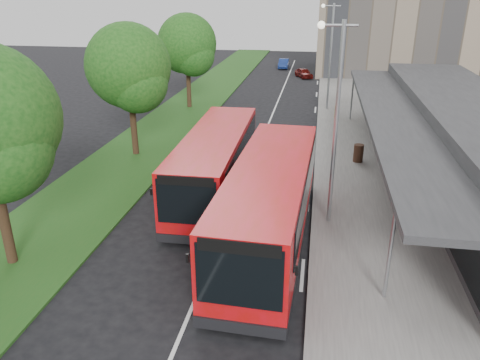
% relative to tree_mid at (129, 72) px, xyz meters
% --- Properties ---
extents(ground, '(120.00, 120.00, 0.00)m').
position_rel_tree_mid_xyz_m(ground, '(7.01, -9.05, -4.88)').
color(ground, black).
rests_on(ground, ground).
extents(pavement, '(5.00, 80.00, 0.15)m').
position_rel_tree_mid_xyz_m(pavement, '(13.01, 10.95, -4.81)').
color(pavement, slate).
rests_on(pavement, ground).
extents(grass_verge, '(5.00, 80.00, 0.10)m').
position_rel_tree_mid_xyz_m(grass_verge, '(0.01, 10.95, -4.83)').
color(grass_verge, '#1B4F19').
rests_on(grass_verge, ground).
extents(lane_centre_line, '(0.12, 70.00, 0.01)m').
position_rel_tree_mid_xyz_m(lane_centre_line, '(7.01, 5.95, -4.87)').
color(lane_centre_line, silver).
rests_on(lane_centre_line, ground).
extents(kerb_dashes, '(0.12, 56.00, 0.01)m').
position_rel_tree_mid_xyz_m(kerb_dashes, '(10.31, 9.95, -4.87)').
color(kerb_dashes, silver).
rests_on(kerb_dashes, ground).
extents(station_building, '(7.70, 26.00, 4.00)m').
position_rel_tree_mid_xyz_m(station_building, '(17.87, -1.05, -2.84)').
color(station_building, '#2C2C2E').
rests_on(station_building, ground).
extents(tree_mid, '(4.70, 4.70, 7.56)m').
position_rel_tree_mid_xyz_m(tree_mid, '(0.00, 0.00, 0.00)').
color(tree_mid, '#311F13').
rests_on(tree_mid, ground).
extents(tree_far, '(4.65, 4.65, 7.47)m').
position_rel_tree_mid_xyz_m(tree_far, '(0.00, 12.00, -0.06)').
color(tree_far, '#311F13').
rests_on(tree_far, ground).
extents(lamp_post_near, '(1.44, 0.28, 8.00)m').
position_rel_tree_mid_xyz_m(lamp_post_near, '(11.13, -7.05, -0.16)').
color(lamp_post_near, '#999DA1').
rests_on(lamp_post_near, pavement).
extents(lamp_post_far, '(1.44, 0.28, 8.00)m').
position_rel_tree_mid_xyz_m(lamp_post_far, '(11.13, 12.95, -0.16)').
color(lamp_post_far, '#999DA1').
rests_on(lamp_post_far, pavement).
extents(bus_main, '(3.30, 11.36, 3.19)m').
position_rel_tree_mid_xyz_m(bus_main, '(8.91, -9.00, -3.25)').
color(bus_main, red).
rests_on(bus_main, ground).
extents(bus_second, '(2.88, 10.61, 2.99)m').
position_rel_tree_mid_xyz_m(bus_second, '(5.89, -4.78, -3.35)').
color(bus_second, red).
rests_on(bus_second, ground).
extents(litter_bin, '(0.69, 0.69, 0.98)m').
position_rel_tree_mid_xyz_m(litter_bin, '(12.88, 0.56, -4.24)').
color(litter_bin, '#3E2519').
rests_on(litter_bin, pavement).
extents(bollard, '(0.18, 0.18, 0.88)m').
position_rel_tree_mid_xyz_m(bollard, '(11.83, 10.15, -4.29)').
color(bollard, yellow).
rests_on(bollard, pavement).
extents(car_near, '(2.38, 3.26, 1.03)m').
position_rel_tree_mid_xyz_m(car_near, '(8.75, 27.67, -4.36)').
color(car_near, '#520E0B').
rests_on(car_near, ground).
extents(car_far, '(1.18, 3.38, 1.11)m').
position_rel_tree_mid_xyz_m(car_far, '(6.02, 34.02, -4.32)').
color(car_far, navy).
rests_on(car_far, ground).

